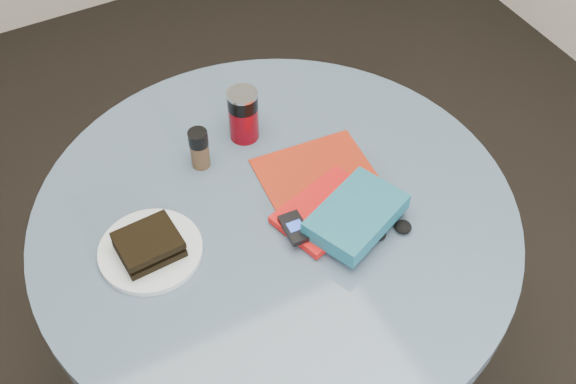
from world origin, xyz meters
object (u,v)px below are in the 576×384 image
table (276,260)px  sandwich (149,245)px  novel (356,215)px  mp3_player (295,228)px  pepper_grinder (199,148)px  headphones (390,230)px  magazine (315,172)px  plate (151,251)px  red_book (327,210)px  soda_can (243,115)px

table → sandwich: size_ratio=8.29×
table → novel: novel is taller
table → mp3_player: mp3_player is taller
pepper_grinder → novel: 0.37m
headphones → novel: bearing=140.8°
magazine → plate: bearing=-170.3°
plate → mp3_player: bearing=-20.2°
magazine → mp3_player: mp3_player is taller
pepper_grinder → headphones: pepper_grinder is taller
pepper_grinder → red_book: pepper_grinder is taller
table → soda_can: 0.33m
sandwich → soda_can: bearing=34.7°
pepper_grinder → plate: bearing=-136.9°
table → headphones: bearing=-40.9°
headphones → mp3_player: bearing=154.1°
magazine → novel: 0.17m
sandwich → novel: (0.38, -0.13, 0.01)m
soda_can → mp3_player: 0.31m
sandwich → soda_can: 0.37m
magazine → novel: bearing=-86.4°
red_book → novel: (0.03, -0.06, 0.03)m
red_book → sandwich: bearing=151.5°
headphones → plate: bearing=157.5°
plate → magazine: (0.39, 0.03, -0.00)m
soda_can → sandwich: bearing=-145.3°
soda_can → novel: size_ratio=0.65×
novel → table: bearing=115.6°
soda_can → headphones: size_ratio=1.34×
novel → red_book: bearing=96.6°
table → novel: size_ratio=5.14×
table → sandwich: (-0.26, 0.02, 0.20)m
plate → headphones: 0.47m
red_book → headphones: bearing=-66.3°
sandwich → headphones: size_ratio=1.28×
pepper_grinder → novel: pepper_grinder is taller
headphones → table: bearing=139.1°
soda_can → headphones: bearing=-71.0°
pepper_grinder → headphones: (0.26, -0.35, -0.04)m
sandwich → magazine: (0.39, 0.04, -0.03)m
mp3_player → sandwich: bearing=160.9°
magazine → headphones: bearing=-71.6°
soda_can → plate: bearing=-145.8°
soda_can → headphones: (0.13, -0.39, -0.05)m
plate → headphones: headphones is taller
sandwich → pepper_grinder: (0.18, 0.18, 0.02)m
table → headphones: 0.29m
plate → sandwich: 0.03m
pepper_grinder → headphones: size_ratio=1.02×
soda_can → headphones: soda_can is taller
plate → table: bearing=-5.8°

